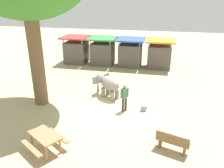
{
  "coord_description": "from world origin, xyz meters",
  "views": [
    {
      "loc": [
        2.79,
        -11.69,
        6.25
      ],
      "look_at": [
        -0.05,
        1.62,
        0.8
      ],
      "focal_mm": 36.31,
      "sensor_mm": 36.0,
      "label": 1
    }
  ],
  "objects_px": {
    "wooden_bench": "(172,142)",
    "market_stall_blue": "(130,54)",
    "person_handler": "(124,96)",
    "feed_bucket": "(144,108)",
    "picnic_table_near": "(45,139)",
    "market_stall_orange": "(159,55)",
    "market_stall_red": "(76,51)",
    "market_stall_green": "(103,52)",
    "elephant": "(108,84)"
  },
  "relations": [
    {
      "from": "market_stall_green",
      "to": "market_stall_orange",
      "type": "distance_m",
      "value": 5.2
    },
    {
      "from": "picnic_table_near",
      "to": "market_stall_orange",
      "type": "height_order",
      "value": "market_stall_orange"
    },
    {
      "from": "elephant",
      "to": "market_stall_green",
      "type": "relative_size",
      "value": 0.78
    },
    {
      "from": "market_stall_red",
      "to": "market_stall_green",
      "type": "relative_size",
      "value": 1.0
    },
    {
      "from": "wooden_bench",
      "to": "picnic_table_near",
      "type": "relative_size",
      "value": 0.71
    },
    {
      "from": "elephant",
      "to": "market_stall_red",
      "type": "relative_size",
      "value": 0.78
    },
    {
      "from": "person_handler",
      "to": "picnic_table_near",
      "type": "height_order",
      "value": "person_handler"
    },
    {
      "from": "market_stall_blue",
      "to": "market_stall_orange",
      "type": "relative_size",
      "value": 1.0
    },
    {
      "from": "person_handler",
      "to": "picnic_table_near",
      "type": "xyz_separation_m",
      "value": [
        -2.7,
        -4.18,
        -0.36
      ]
    },
    {
      "from": "feed_bucket",
      "to": "picnic_table_near",
      "type": "bearing_deg",
      "value": -130.49
    },
    {
      "from": "market_stall_orange",
      "to": "market_stall_blue",
      "type": "bearing_deg",
      "value": 180.0
    },
    {
      "from": "elephant",
      "to": "picnic_table_near",
      "type": "height_order",
      "value": "elephant"
    },
    {
      "from": "market_stall_red",
      "to": "market_stall_orange",
      "type": "height_order",
      "value": "same"
    },
    {
      "from": "picnic_table_near",
      "to": "market_stall_blue",
      "type": "distance_m",
      "value": 13.02
    },
    {
      "from": "picnic_table_near",
      "to": "feed_bucket",
      "type": "relative_size",
      "value": 5.72
    },
    {
      "from": "person_handler",
      "to": "market_stall_blue",
      "type": "xyz_separation_m",
      "value": [
        -0.87,
        8.7,
        0.19
      ]
    },
    {
      "from": "person_handler",
      "to": "market_stall_green",
      "type": "bearing_deg",
      "value": -15.81
    },
    {
      "from": "picnic_table_near",
      "to": "market_stall_blue",
      "type": "height_order",
      "value": "market_stall_blue"
    },
    {
      "from": "elephant",
      "to": "market_stall_red",
      "type": "xyz_separation_m",
      "value": [
        -4.71,
        7.04,
        0.22
      ]
    },
    {
      "from": "picnic_table_near",
      "to": "market_stall_red",
      "type": "xyz_separation_m",
      "value": [
        -3.37,
        12.88,
        0.55
      ]
    },
    {
      "from": "market_stall_red",
      "to": "market_stall_orange",
      "type": "xyz_separation_m",
      "value": [
        7.8,
        0.0,
        0.0
      ]
    },
    {
      "from": "market_stall_blue",
      "to": "feed_bucket",
      "type": "relative_size",
      "value": 7.0
    },
    {
      "from": "wooden_bench",
      "to": "person_handler",
      "type": "bearing_deg",
      "value": 147.16
    },
    {
      "from": "picnic_table_near",
      "to": "market_stall_green",
      "type": "relative_size",
      "value": 0.82
    },
    {
      "from": "feed_bucket",
      "to": "elephant",
      "type": "bearing_deg",
      "value": 150.51
    },
    {
      "from": "wooden_bench",
      "to": "market_stall_blue",
      "type": "relative_size",
      "value": 0.58
    },
    {
      "from": "person_handler",
      "to": "wooden_bench",
      "type": "xyz_separation_m",
      "value": [
        2.55,
        -3.12,
        -0.48
      ]
    },
    {
      "from": "person_handler",
      "to": "feed_bucket",
      "type": "bearing_deg",
      "value": -113.89
    },
    {
      "from": "wooden_bench",
      "to": "picnic_table_near",
      "type": "height_order",
      "value": "wooden_bench"
    },
    {
      "from": "wooden_bench",
      "to": "market_stall_green",
      "type": "height_order",
      "value": "market_stall_green"
    },
    {
      "from": "picnic_table_near",
      "to": "market_stall_blue",
      "type": "relative_size",
      "value": 0.82
    },
    {
      "from": "market_stall_orange",
      "to": "feed_bucket",
      "type": "distance_m",
      "value": 8.51
    },
    {
      "from": "market_stall_green",
      "to": "person_handler",
      "type": "bearing_deg",
      "value": -68.25
    },
    {
      "from": "person_handler",
      "to": "market_stall_orange",
      "type": "bearing_deg",
      "value": -48.81
    },
    {
      "from": "picnic_table_near",
      "to": "market_stall_green",
      "type": "height_order",
      "value": "market_stall_green"
    },
    {
      "from": "elephant",
      "to": "market_stall_blue",
      "type": "distance_m",
      "value": 7.06
    },
    {
      "from": "elephant",
      "to": "market_stall_green",
      "type": "bearing_deg",
      "value": -38.92
    },
    {
      "from": "market_stall_green",
      "to": "feed_bucket",
      "type": "relative_size",
      "value": 7.0
    },
    {
      "from": "market_stall_green",
      "to": "feed_bucket",
      "type": "bearing_deg",
      "value": -61.55
    },
    {
      "from": "person_handler",
      "to": "wooden_bench",
      "type": "distance_m",
      "value": 4.06
    },
    {
      "from": "market_stall_green",
      "to": "market_stall_blue",
      "type": "distance_m",
      "value": 2.6
    },
    {
      "from": "market_stall_red",
      "to": "market_stall_blue",
      "type": "relative_size",
      "value": 1.0
    },
    {
      "from": "market_stall_orange",
      "to": "wooden_bench",
      "type": "bearing_deg",
      "value": -86.03
    },
    {
      "from": "elephant",
      "to": "picnic_table_near",
      "type": "distance_m",
      "value": 6.0
    },
    {
      "from": "market_stall_red",
      "to": "feed_bucket",
      "type": "distance_m",
      "value": 11.11
    },
    {
      "from": "market_stall_blue",
      "to": "person_handler",
      "type": "bearing_deg",
      "value": -84.28
    },
    {
      "from": "elephant",
      "to": "feed_bucket",
      "type": "distance_m",
      "value": 2.92
    },
    {
      "from": "elephant",
      "to": "market_stall_orange",
      "type": "bearing_deg",
      "value": -79.29
    },
    {
      "from": "elephant",
      "to": "market_stall_red",
      "type": "distance_m",
      "value": 8.48
    },
    {
      "from": "wooden_bench",
      "to": "market_stall_blue",
      "type": "xyz_separation_m",
      "value": [
        -3.42,
        11.82,
        0.67
      ]
    }
  ]
}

